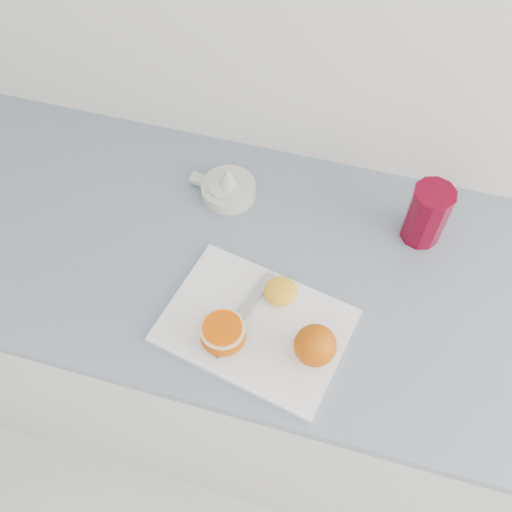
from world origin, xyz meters
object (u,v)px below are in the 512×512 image
object	(u,v)px
counter	(292,357)
citrus_juicer	(228,187)
red_tumbler	(426,216)
half_orange	(223,334)
cutting_board	(255,326)

from	to	relation	value
counter	citrus_juicer	bearing A→B (deg)	144.77
red_tumbler	half_orange	bearing A→B (deg)	-132.56
half_orange	citrus_juicer	xyz separation A→B (m)	(-0.10, 0.34, -0.02)
red_tumbler	counter	bearing A→B (deg)	-145.47
half_orange	red_tumbler	bearing A→B (deg)	47.44
cutting_board	counter	bearing A→B (deg)	69.28
citrus_juicer	half_orange	bearing A→B (deg)	-74.01
cutting_board	red_tumbler	bearing A→B (deg)	47.86
cutting_board	red_tumbler	size ratio (longest dim) A/B	2.43
cutting_board	half_orange	bearing A→B (deg)	-135.07
counter	red_tumbler	world-z (taller)	red_tumbler
cutting_board	citrus_juicer	size ratio (longest dim) A/B	2.20
half_orange	citrus_juicer	world-z (taller)	citrus_juicer
half_orange	citrus_juicer	distance (m)	0.36
counter	cutting_board	bearing A→B (deg)	-110.72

